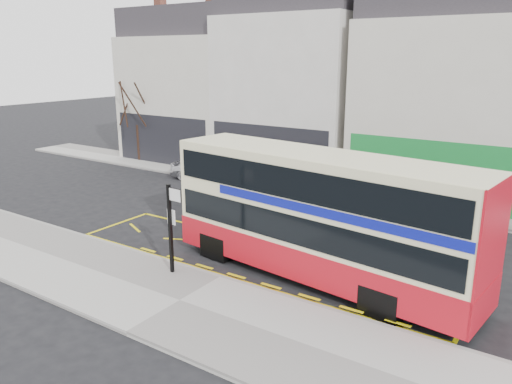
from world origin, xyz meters
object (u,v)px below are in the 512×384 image
Objects in this scene: street_tree_left at (136,92)px; car_silver at (202,169)px; double_decker_bus at (320,215)px; car_grey at (320,188)px; street_tree_right at (447,128)px; bus_stop_post at (171,220)px.

car_silver is at bearing -12.54° from street_tree_left.
car_grey is (-3.75, 7.59, -1.37)m from double_decker_bus.
car_grey is 0.68× the size of street_tree_left.
street_tree_right is at bearing 91.76° from double_decker_bus.
double_decker_bus is 11.14m from street_tree_right.
bus_stop_post is at bearing -155.46° from car_silver.
bus_stop_post is 0.63× the size of car_grey.
bus_stop_post is (-3.94, -2.42, -0.23)m from double_decker_bus.
street_tree_left reaches higher than car_silver.
street_tree_right reaches higher than car_silver.
car_grey is at bearing 93.70° from bus_stop_post.
double_decker_bus is 1.95× the size of street_tree_right.
double_decker_bus is 8.57m from car_grey.
car_grey is at bearing -144.36° from street_tree_right.
car_silver is at bearing -167.14° from street_tree_right.
car_silver is at bearing 130.30° from bus_stop_post.
double_decker_bus is 14.15m from car_silver.
street_tree_right reaches higher than car_grey.
street_tree_left is at bearing -175.89° from street_tree_right.
street_tree_left is 19.18m from street_tree_right.
street_tree_left is (-18.11, 9.62, 2.46)m from double_decker_bus.
street_tree_left is at bearing 144.45° from bus_stop_post.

